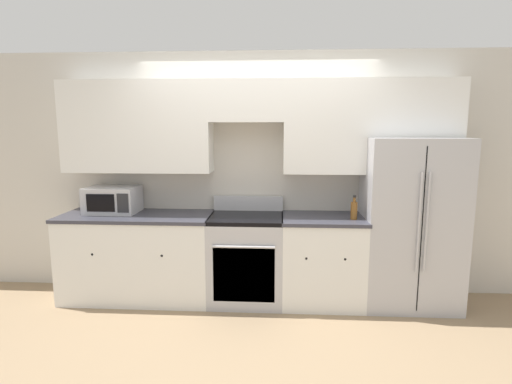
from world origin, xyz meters
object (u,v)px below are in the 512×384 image
Objects in this scene: refrigerator at (409,222)px; microwave at (113,200)px; oven_range at (246,258)px; bottle at (354,210)px.

microwave is (-3.09, 0.04, 0.19)m from refrigerator.
oven_range is 2.02× the size of microwave.
microwave is (-1.43, 0.09, 0.59)m from oven_range.
bottle is at bearing -3.98° from microwave.
oven_range is 1.21m from bottle.
refrigerator is at bearing 12.76° from bottle.
microwave is 2.51m from bottle.
refrigerator is at bearing 1.53° from oven_range.
bottle is at bearing -167.24° from refrigerator.
bottle reaches higher than oven_range.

